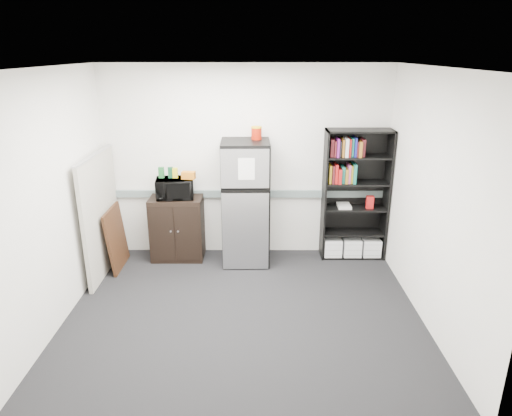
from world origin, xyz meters
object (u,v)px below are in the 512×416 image
Objects in this scene: cubicle_partition at (101,215)px; bookshelf at (355,196)px; microwave at (175,188)px; refrigerator at (246,203)px; cabinet at (177,228)px.

bookshelf is at bearing 8.06° from cubicle_partition.
microwave is (0.92, 0.40, 0.24)m from cubicle_partition.
microwave is 0.29× the size of refrigerator.
cubicle_partition is at bearing -163.00° from microwave.
cabinet is at bearing 24.66° from cubicle_partition.
cabinet is 0.60m from microwave.
cubicle_partition is 3.21× the size of microwave.
bookshelf is at bearing 1.47° from cabinet.
cubicle_partition is 0.94× the size of refrigerator.
cabinet is at bearing 174.03° from refrigerator.
cubicle_partition is at bearing -155.34° from cabinet.
bookshelf reaches higher than cabinet.
cubicle_partition is at bearing -171.11° from refrigerator.
cabinet is (0.92, 0.42, -0.36)m from cubicle_partition.
bookshelf is at bearing -5.00° from microwave.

